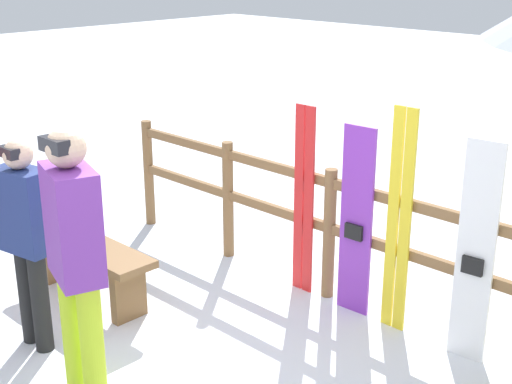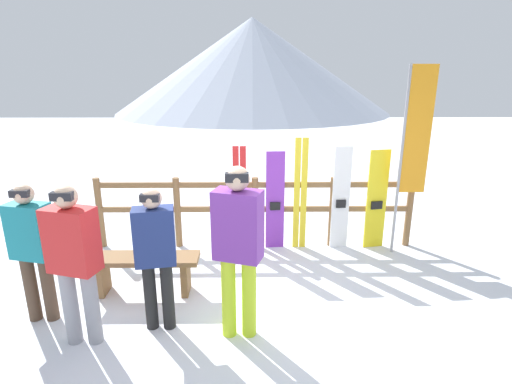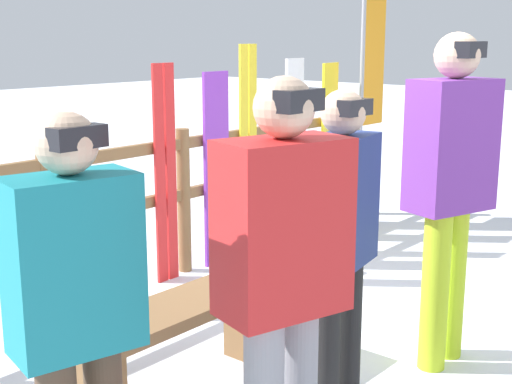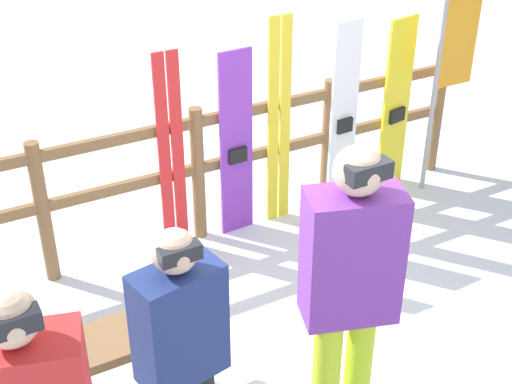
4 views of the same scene
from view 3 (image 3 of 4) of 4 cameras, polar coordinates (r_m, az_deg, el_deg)
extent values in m
plane|color=white|center=(4.55, 9.81, -10.66)|extent=(40.00, 40.00, 0.00)
cylinder|color=brown|center=(4.68, -16.27, -3.21)|extent=(0.10, 0.10, 1.10)
cylinder|color=brown|center=(5.40, -5.79, -0.73)|extent=(0.10, 0.10, 1.10)
cylinder|color=brown|center=(6.26, 2.02, 1.14)|extent=(0.10, 0.10, 1.10)
cylinder|color=brown|center=(7.21, 7.86, 2.53)|extent=(0.10, 0.10, 1.10)
cube|color=brown|center=(5.39, -5.80, -0.16)|extent=(4.74, 0.05, 0.08)
cube|color=brown|center=(5.32, -5.89, 3.89)|extent=(4.74, 0.05, 0.08)
cube|color=brown|center=(3.57, -6.05, -9.21)|extent=(1.34, 0.36, 0.06)
cube|color=brown|center=(4.00, -0.68, -10.48)|extent=(0.08, 0.29, 0.43)
cube|color=red|center=(2.51, 2.17, -2.84)|extent=(0.51, 0.37, 0.63)
sphere|color=#D8B293|center=(2.44, 2.26, 6.78)|extent=(0.22, 0.22, 0.22)
cube|color=black|center=(2.39, 3.49, 7.32)|extent=(0.19, 0.08, 0.08)
cylinder|color=black|center=(3.36, 5.64, -12.16)|extent=(0.13, 0.13, 0.75)
cylinder|color=black|center=(3.50, 7.35, -11.18)|extent=(0.13, 0.13, 0.75)
cube|color=navy|center=(3.22, 6.80, -0.70)|extent=(0.44, 0.29, 0.59)
sphere|color=#D8B293|center=(3.15, 6.99, 6.34)|extent=(0.20, 0.20, 0.20)
cube|color=black|center=(3.12, 7.94, 6.72)|extent=(0.18, 0.07, 0.07)
cube|color=teal|center=(2.40, -14.40, -5.61)|extent=(0.46, 0.32, 0.59)
sphere|color=#D8B293|center=(2.31, -14.92, 3.78)|extent=(0.20, 0.20, 0.20)
cube|color=black|center=(2.26, -14.07, 4.28)|extent=(0.18, 0.07, 0.07)
cylinder|color=#B7D826|center=(3.95, 14.12, -7.76)|extent=(0.15, 0.15, 0.87)
cylinder|color=#B7D826|center=(4.12, 15.39, -6.96)|extent=(0.15, 0.15, 0.87)
cube|color=#723399|center=(3.85, 15.40, 3.61)|extent=(0.51, 0.38, 0.69)
sphere|color=#D8B293|center=(3.81, 15.80, 10.47)|extent=(0.23, 0.23, 0.23)
cube|color=black|center=(3.78, 16.81, 10.85)|extent=(0.21, 0.08, 0.08)
cube|color=red|center=(5.12, -7.69, 1.29)|extent=(0.09, 0.02, 1.59)
cube|color=red|center=(5.19, -6.83, 1.46)|extent=(0.09, 0.02, 1.59)
cube|color=purple|center=(5.53, -3.18, 1.79)|extent=(0.28, 0.04, 1.51)
cube|color=black|center=(5.52, -2.97, 0.99)|extent=(0.15, 0.04, 0.12)
cube|color=yellow|center=(5.75, -0.98, 3.23)|extent=(0.09, 0.02, 1.71)
cube|color=yellow|center=(5.82, -0.30, 3.35)|extent=(0.09, 0.02, 1.71)
cube|color=white|center=(6.26, 3.05, 3.39)|extent=(0.27, 0.05, 1.58)
cube|color=black|center=(6.26, 3.24, 2.65)|extent=(0.15, 0.04, 0.12)
cube|color=yellow|center=(6.70, 5.85, 3.71)|extent=(0.32, 0.08, 1.53)
cube|color=black|center=(6.70, 6.03, 3.04)|extent=(0.18, 0.06, 0.12)
cylinder|color=#99999E|center=(6.72, 8.47, 8.74)|extent=(0.04, 0.04, 2.71)
cube|color=orange|center=(6.88, 9.50, 12.72)|extent=(0.36, 0.01, 1.77)
camera|label=1|loc=(7.02, 45.78, 16.72)|focal=50.00mm
camera|label=2|loc=(4.18, 71.64, 15.87)|focal=28.00mm
camera|label=4|loc=(2.31, 69.04, 42.34)|focal=50.00mm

